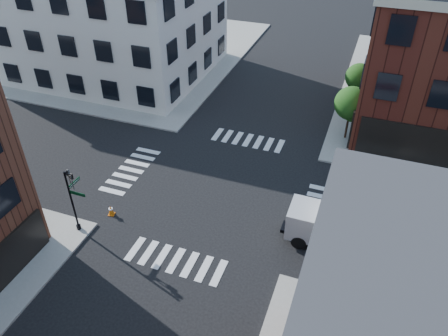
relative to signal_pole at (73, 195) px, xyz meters
The scene contains 8 objects.
ground 9.90m from the signal_pole, 44.81° to the left, with size 120.00×120.00×0.00m, color black.
sidewalk_nw 31.27m from the signal_pole, 117.29° to the left, with size 30.00×30.00×0.15m, color gray.
building_nw 25.92m from the signal_pole, 118.43° to the left, with size 22.00×16.00×11.00m, color silver.
tree_near 21.94m from the signal_pole, 49.38° to the left, with size 2.69×2.69×4.49m.
tree_far 26.78m from the signal_pole, 57.77° to the left, with size 2.43×2.43×4.07m.
signal_pole is the anchor object (origin of this frame).
box_truck 16.67m from the signal_pole, 14.54° to the left, with size 7.47×2.39×3.36m.
traffic_cone 3.28m from the signal_pole, 61.30° to the left, with size 0.48×0.48×0.74m.
Camera 1 is at (8.66, -22.41, 19.45)m, focal length 35.00 mm.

